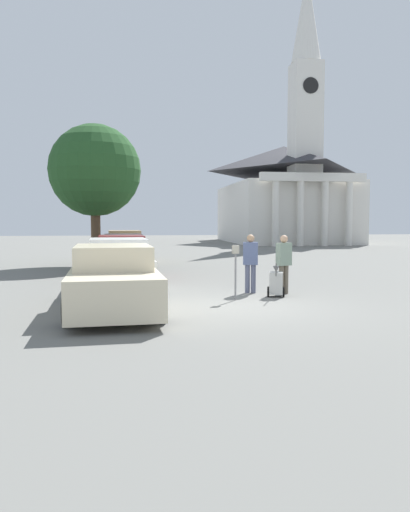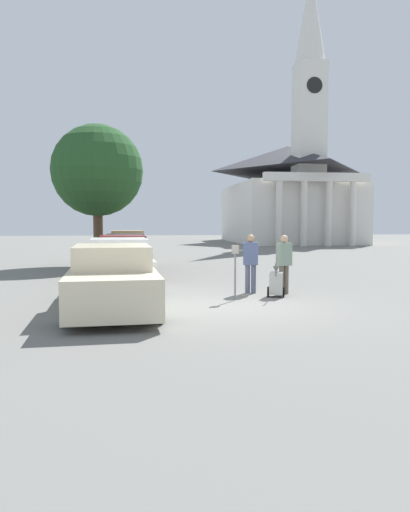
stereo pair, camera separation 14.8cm
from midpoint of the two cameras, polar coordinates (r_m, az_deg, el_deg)
ground_plane at (r=12.30m, az=3.83°, el=-5.73°), size 120.00×120.00×0.00m
parked_car_cream at (r=11.78m, az=-10.19°, el=-2.74°), size 2.26×5.33×1.53m
parked_car_white at (r=15.51m, az=-9.56°, el=-1.07°), size 2.24×5.03×1.55m
parked_car_maroon at (r=19.00m, az=-9.19°, el=-0.14°), size 2.22×5.33×1.54m
parked_car_black at (r=22.23m, az=-8.95°, el=0.43°), size 2.13×4.82×1.51m
parked_car_tan at (r=25.97m, az=-8.75°, el=1.01°), size 2.15×4.93×1.59m
parking_meter at (r=13.07m, az=3.79°, el=-0.71°), size 0.18×0.09×1.45m
person_worker at (r=14.40m, az=5.53°, el=-0.44°), size 0.46×0.32×1.69m
person_supervisor at (r=14.34m, az=9.31°, el=-0.53°), size 0.47×0.36×1.68m
equipment_cart at (r=13.81m, az=8.41°, el=-3.07°), size 0.53×1.00×1.00m
church at (r=49.35m, az=9.64°, el=7.62°), size 10.69×16.32×23.03m
shade_tree at (r=23.91m, az=-12.04°, el=9.49°), size 4.23×4.23×6.53m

